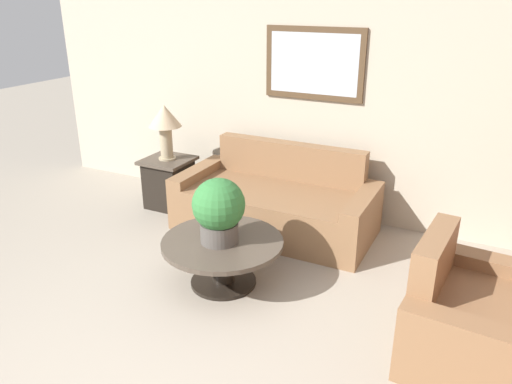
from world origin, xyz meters
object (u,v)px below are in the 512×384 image
(armchair, at_px, (484,324))
(side_table, at_px, (169,182))
(table_lamp, at_px, (165,121))
(coffee_table, at_px, (223,252))
(couch_main, at_px, (276,204))
(potted_plant_on_table, at_px, (219,209))

(armchair, xyz_separation_m, side_table, (-3.44, 1.21, 0.02))
(side_table, height_order, table_lamp, table_lamp)
(table_lamp, bearing_deg, coffee_table, -40.09)
(couch_main, xyz_separation_m, coffee_table, (0.04, -1.18, 0.02))
(armchair, relative_size, table_lamp, 1.86)
(side_table, bearing_deg, coffee_table, -40.09)
(armchair, bearing_deg, potted_plant_on_table, 94.47)
(side_table, xyz_separation_m, potted_plant_on_table, (1.39, -1.21, 0.41))
(armchair, xyz_separation_m, coffee_table, (-2.04, 0.03, 0.02))
(side_table, distance_m, table_lamp, 0.72)
(coffee_table, distance_m, table_lamp, 1.97)
(table_lamp, bearing_deg, side_table, -45.00)
(side_table, distance_m, potted_plant_on_table, 1.89)
(table_lamp, distance_m, potted_plant_on_table, 1.87)
(side_table, bearing_deg, potted_plant_on_table, -40.90)
(side_table, xyz_separation_m, table_lamp, (-0.00, 0.00, 0.72))
(couch_main, distance_m, armchair, 2.41)
(couch_main, height_order, table_lamp, table_lamp)
(couch_main, bearing_deg, armchair, -30.24)
(table_lamp, relative_size, potted_plant_on_table, 1.13)
(table_lamp, height_order, potted_plant_on_table, table_lamp)
(armchair, distance_m, side_table, 3.65)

